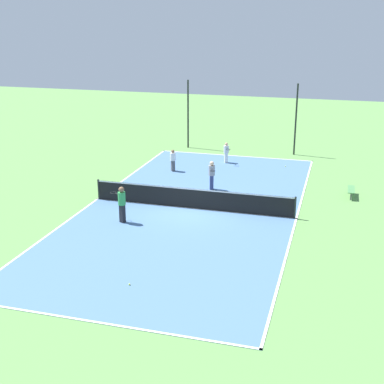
{
  "coord_description": "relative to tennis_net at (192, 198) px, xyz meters",
  "views": [
    {
      "loc": [
        7.07,
        -24.84,
        9.5
      ],
      "look_at": [
        0.0,
        0.0,
        0.9
      ],
      "focal_mm": 50.0,
      "sensor_mm": 36.0,
      "label": 1
    }
  ],
  "objects": [
    {
      "name": "tennis_ball_midcourt",
      "position": [
        0.04,
        -8.56,
        -0.53
      ],
      "size": [
        0.07,
        0.07,
        0.07
      ],
      "primitive_type": "sphere",
      "color": "#CCE033",
      "rests_on": "court_surface"
    },
    {
      "name": "tennis_net",
      "position": [
        0.0,
        0.0,
        0.0
      ],
      "size": [
        10.53,
        0.1,
        1.11
      ],
      "color": "black",
      "rests_on": "court_surface"
    },
    {
      "name": "player_far_green",
      "position": [
        -2.68,
        -2.78,
        0.47
      ],
      "size": [
        0.98,
        0.7,
        1.78
      ],
      "rotation": [
        0.0,
        0.0,
        2.69
      ],
      "color": "black",
      "rests_on": "court_surface"
    },
    {
      "name": "ground_plane",
      "position": [
        0.0,
        0.0,
        -0.59
      ],
      "size": [
        80.0,
        80.0,
        0.0
      ],
      "primitive_type": "plane",
      "color": "#60934C"
    },
    {
      "name": "court_surface",
      "position": [
        0.0,
        0.0,
        -0.58
      ],
      "size": [
        10.73,
        22.44,
        0.02
      ],
      "color": "#4C729E",
      "rests_on": "ground_plane"
    },
    {
      "name": "bench",
      "position": [
        7.86,
        4.18,
        -0.2
      ],
      "size": [
        0.36,
        1.43,
        0.45
      ],
      "rotation": [
        0.0,
        0.0,
        1.57
      ],
      "color": "#4C8C4C",
      "rests_on": "ground_plane"
    },
    {
      "name": "player_far_white",
      "position": [
        -0.23,
        9.19,
        0.21
      ],
      "size": [
        0.68,
        0.99,
        1.38
      ],
      "rotation": [
        0.0,
        0.0,
        5.13
      ],
      "color": "white",
      "rests_on": "court_surface"
    },
    {
      "name": "fence_post_back_right",
      "position": [
        3.93,
        12.74,
        1.92
      ],
      "size": [
        0.12,
        0.12,
        5.02
      ],
      "color": "black",
      "rests_on": "ground_plane"
    },
    {
      "name": "player_near_white",
      "position": [
        -3.05,
        6.31,
        0.21
      ],
      "size": [
        0.5,
        0.5,
        1.39
      ],
      "rotation": [
        0.0,
        0.0,
        2.21
      ],
      "color": "#4C4C51",
      "rests_on": "court_surface"
    },
    {
      "name": "player_baseline_gray",
      "position": [
        0.21,
        3.33,
        0.38
      ],
      "size": [
        0.62,
        0.99,
        1.65
      ],
      "rotation": [
        0.0,
        0.0,
        5.04
      ],
      "color": "navy",
      "rests_on": "court_surface"
    },
    {
      "name": "tennis_ball_right_alley",
      "position": [
        3.73,
        9.24,
        -0.53
      ],
      "size": [
        0.07,
        0.07,
        0.07
      ],
      "primitive_type": "sphere",
      "color": "#CCE033",
      "rests_on": "court_surface"
    },
    {
      "name": "fence_post_back_left",
      "position": [
        -3.93,
        12.74,
        1.92
      ],
      "size": [
        0.12,
        0.12,
        5.02
      ],
      "color": "black",
      "rests_on": "ground_plane"
    }
  ]
}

